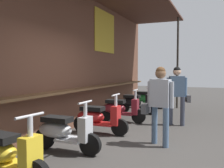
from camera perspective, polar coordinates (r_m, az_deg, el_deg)
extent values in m
plane|color=#383533|center=(5.06, 4.35, -14.26)|extent=(36.85, 36.85, 0.00)
cube|color=brown|center=(5.82, -14.95, 6.80)|extent=(13.16, 0.25, 3.79)
cube|color=brown|center=(5.65, -12.38, -1.92)|extent=(11.85, 0.36, 0.05)
cube|color=gold|center=(8.30, -1.62, 11.89)|extent=(1.48, 0.02, 1.33)
cylinder|color=#332D28|center=(10.21, 14.86, 4.78)|extent=(0.08, 0.08, 3.63)
cube|color=gold|center=(3.69, -21.56, -17.18)|extent=(0.42, 0.53, 0.04)
cube|color=gold|center=(3.40, -18.22, -14.93)|extent=(0.29, 0.18, 0.44)
cylinder|color=#B7B7BC|center=(3.37, -18.26, -12.83)|extent=(0.07, 0.07, 0.70)
cylinder|color=#B7B7BC|center=(3.29, -18.37, -6.95)|extent=(0.46, 0.07, 0.04)
ellipsoid|color=#B2B5BA|center=(4.87, -12.96, -10.17)|extent=(0.38, 0.70, 0.30)
cube|color=black|center=(4.80, -12.50, -7.92)|extent=(0.30, 0.55, 0.10)
cube|color=#B2B5BA|center=(4.71, -9.41, -12.47)|extent=(0.38, 0.50, 0.04)
cube|color=#B2B5BA|center=(4.51, -6.17, -10.28)|extent=(0.28, 0.16, 0.44)
cylinder|color=#B7B7BC|center=(4.48, -6.18, -8.66)|extent=(0.07, 0.07, 0.70)
cylinder|color=#B7B7BC|center=(4.42, -6.20, -4.22)|extent=(0.46, 0.04, 0.04)
cylinder|color=black|center=(4.53, -5.01, -13.73)|extent=(0.10, 0.40, 0.40)
cylinder|color=black|center=(5.06, -15.27, -12.01)|extent=(0.10, 0.40, 0.40)
ellipsoid|color=red|center=(6.05, -4.94, -7.47)|extent=(0.40, 0.71, 0.30)
cube|color=black|center=(5.99, -4.52, -5.63)|extent=(0.31, 0.56, 0.10)
cube|color=red|center=(5.93, -1.87, -9.15)|extent=(0.39, 0.51, 0.04)
cube|color=red|center=(5.77, 0.87, -7.26)|extent=(0.28, 0.17, 0.44)
cylinder|color=#B7B7BC|center=(5.75, 0.87, -5.99)|extent=(0.07, 0.07, 0.70)
cylinder|color=#B7B7BC|center=(5.71, 0.88, -2.52)|extent=(0.46, 0.05, 0.04)
cylinder|color=black|center=(5.79, 1.81, -9.95)|extent=(0.11, 0.40, 0.40)
cylinder|color=black|center=(6.20, -7.02, -9.10)|extent=(0.11, 0.40, 0.40)
ellipsoid|color=maroon|center=(7.34, 0.44, -5.55)|extent=(0.42, 0.72, 0.30)
cube|color=black|center=(7.30, 0.82, -4.02)|extent=(0.33, 0.57, 0.10)
cube|color=maroon|center=(7.26, 3.07, -6.86)|extent=(0.41, 0.52, 0.04)
cube|color=maroon|center=(7.15, 5.39, -5.24)|extent=(0.29, 0.18, 0.44)
cylinder|color=#B7B7BC|center=(7.13, 5.39, -4.21)|extent=(0.07, 0.07, 0.70)
cylinder|color=#B7B7BC|center=(7.09, 5.41, -1.40)|extent=(0.46, 0.06, 0.04)
cylinder|color=black|center=(7.17, 6.15, -7.41)|extent=(0.12, 0.41, 0.40)
cylinder|color=black|center=(7.46, -1.38, -6.97)|extent=(0.12, 0.41, 0.40)
ellipsoid|color=black|center=(8.75, 4.29, -4.14)|extent=(0.39, 0.70, 0.30)
cube|color=black|center=(8.71, 4.61, -2.85)|extent=(0.31, 0.55, 0.10)
cube|color=black|center=(8.67, 6.49, -5.22)|extent=(0.38, 0.50, 0.04)
cube|color=black|center=(8.56, 8.43, -3.86)|extent=(0.28, 0.16, 0.44)
cylinder|color=#B7B7BC|center=(8.55, 8.44, -2.99)|extent=(0.07, 0.07, 0.70)
cylinder|color=#B7B7BC|center=(8.51, 8.46, -0.65)|extent=(0.46, 0.04, 0.04)
cylinder|color=black|center=(8.57, 9.07, -5.67)|extent=(0.10, 0.40, 0.40)
cylinder|color=black|center=(8.86, 2.74, -5.35)|extent=(0.10, 0.40, 0.40)
ellipsoid|color=#237533|center=(10.08, 6.88, -3.18)|extent=(0.39, 0.71, 0.30)
cube|color=black|center=(10.05, 7.16, -2.05)|extent=(0.31, 0.55, 0.10)
cube|color=#237533|center=(10.00, 8.79, -4.11)|extent=(0.39, 0.51, 0.04)
cube|color=#237533|center=(9.90, 10.48, -2.92)|extent=(0.28, 0.16, 0.44)
cylinder|color=#B7B7BC|center=(9.89, 10.49, -2.17)|extent=(0.07, 0.07, 0.70)
cylinder|color=#B7B7BC|center=(9.86, 10.51, -0.14)|extent=(0.46, 0.04, 0.04)
cylinder|color=black|center=(9.91, 11.03, -4.49)|extent=(0.11, 0.40, 0.40)
cylinder|color=black|center=(10.18, 5.52, -4.24)|extent=(0.11, 0.40, 0.40)
cylinder|color=#383D4C|center=(7.12, 13.34, -5.94)|extent=(0.12, 0.12, 0.79)
cylinder|color=#383D4C|center=(7.05, 15.92, -6.06)|extent=(0.12, 0.12, 0.79)
cube|color=slate|center=(7.01, 14.70, -0.52)|extent=(0.32, 0.44, 0.56)
sphere|color=tan|center=(7.00, 14.75, 2.75)|extent=(0.22, 0.22, 0.22)
sphere|color=black|center=(7.00, 14.75, 3.05)|extent=(0.20, 0.20, 0.20)
cylinder|color=slate|center=(6.97, 12.77, -0.71)|extent=(0.08, 0.08, 0.53)
cylinder|color=slate|center=(7.06, 16.60, -0.71)|extent=(0.08, 0.08, 0.53)
cube|color=#4C4C51|center=(7.13, 17.07, -3.23)|extent=(0.28, 0.18, 0.20)
cylinder|color=slate|center=(5.04, 12.28, -9.80)|extent=(0.12, 0.12, 0.78)
cylinder|color=slate|center=(5.27, 9.76, -9.21)|extent=(0.12, 0.12, 0.78)
cube|color=#999EA8|center=(5.05, 11.07, -2.07)|extent=(0.26, 0.42, 0.55)
sphere|color=brown|center=(5.03, 11.12, 2.40)|extent=(0.21, 0.21, 0.21)
sphere|color=#472D19|center=(5.03, 11.13, 2.83)|extent=(0.20, 0.20, 0.20)
cylinder|color=#999EA8|center=(4.97, 13.60, -2.46)|extent=(0.08, 0.08, 0.52)
cylinder|color=#999EA8|center=(5.14, 8.62, -2.22)|extent=(0.08, 0.08, 0.52)
cube|color=#4C4C51|center=(5.19, 7.79, -5.62)|extent=(0.27, 0.14, 0.20)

